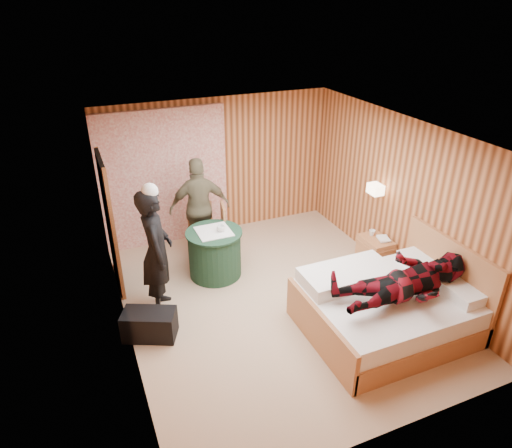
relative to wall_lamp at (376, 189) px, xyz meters
name	(u,v)px	position (x,y,z in m)	size (l,w,h in m)	color
floor	(275,301)	(-1.92, -0.45, -1.30)	(4.20, 5.00, 0.01)	tan
ceiling	(279,135)	(-1.92, -0.45, 1.20)	(4.20, 5.00, 0.01)	white
wall_back	(218,167)	(-1.92, 2.05, -0.05)	(4.20, 0.02, 2.50)	#D0854F
wall_left	(118,257)	(-4.02, -0.45, -0.05)	(0.02, 5.00, 2.50)	#D0854F
wall_right	(403,201)	(0.18, -0.45, -0.05)	(0.02, 5.00, 2.50)	#D0854F
curtain	(165,179)	(-2.92, 1.98, -0.10)	(2.20, 0.08, 2.40)	white
doorway	(110,224)	(-3.98, 0.95, -0.28)	(0.06, 0.90, 2.05)	black
wall_lamp	(376,189)	(0.00, 0.00, 0.00)	(0.26, 0.24, 0.16)	gold
bed	(388,307)	(-0.80, -1.56, -0.97)	(2.11, 1.67, 1.15)	#C1804F
nightstand	(375,253)	(-0.04, -0.23, -1.02)	(0.41, 0.55, 0.53)	#C1804F
round_table	(215,253)	(-2.51, 0.57, -0.91)	(0.88, 0.88, 0.78)	#1F4430
chair_far	(202,226)	(-2.51, 1.27, -0.76)	(0.44, 0.44, 0.93)	#C1804F
chair_near	(217,228)	(-2.30, 1.08, -0.74)	(0.52, 0.52, 0.97)	#C1804F
duffel_bag	(150,324)	(-3.77, -0.51, -1.11)	(0.68, 0.36, 0.39)	black
sneaker_left	(227,268)	(-2.32, 0.57, -1.24)	(0.28, 0.11, 0.12)	white
sneaker_right	(215,274)	(-2.54, 0.49, -1.24)	(0.27, 0.11, 0.12)	white
woman_standing	(157,252)	(-3.49, 0.06, -0.38)	(0.67, 0.44, 1.84)	black
man_at_table	(200,208)	(-2.51, 1.31, -0.44)	(1.01, 0.42, 1.72)	#6D6448
man_on_bed	(408,273)	(-0.77, -1.79, -0.30)	(1.77, 0.67, 0.86)	maroon
book_lower	(378,240)	(-0.04, -0.28, -0.76)	(0.17, 0.22, 0.02)	white
book_upper	(379,239)	(-0.04, -0.28, -0.74)	(0.16, 0.22, 0.02)	white
cup_nightstand	(372,233)	(-0.04, -0.10, -0.72)	(0.10, 0.10, 0.09)	white
cup_table	(221,229)	(-2.41, 0.52, -0.47)	(0.12, 0.12, 0.10)	white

